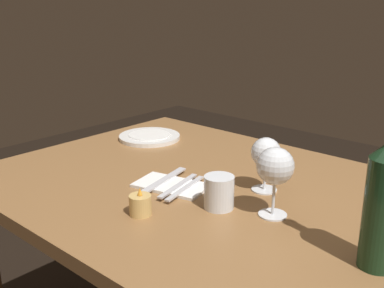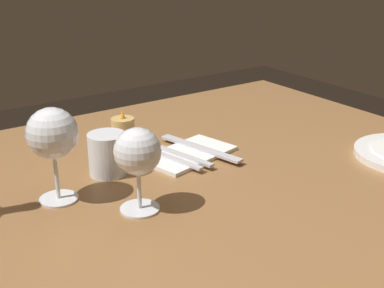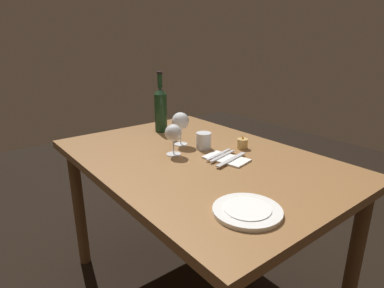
# 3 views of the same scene
# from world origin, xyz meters

# --- Properties ---
(dining_table) EXTENTS (1.30, 0.90, 0.74)m
(dining_table) POSITION_xyz_m (0.00, 0.00, 0.65)
(dining_table) COLOR olive
(dining_table) RESTS_ON ground
(wine_glass_left) EXTENTS (0.09, 0.09, 0.16)m
(wine_glass_left) POSITION_xyz_m (-0.19, 0.04, 0.86)
(wine_glass_left) COLOR white
(wine_glass_left) RESTS_ON dining_table
(wine_glass_right) EXTENTS (0.08, 0.08, 0.14)m
(wine_glass_right) POSITION_xyz_m (-0.09, -0.07, 0.84)
(wine_glass_right) COLOR white
(wine_glass_right) RESTS_ON dining_table
(wine_bottle) EXTENTS (0.07, 0.07, 0.34)m
(wine_bottle) POSITION_xyz_m (-0.45, 0.09, 0.87)
(wine_bottle) COLOR #19381E
(wine_bottle) RESTS_ON dining_table
(water_tumbler) EXTENTS (0.07, 0.07, 0.08)m
(water_tumbler) POSITION_xyz_m (-0.07, 0.09, 0.78)
(water_tumbler) COLOR white
(water_tumbler) RESTS_ON dining_table
(votive_candle) EXTENTS (0.05, 0.05, 0.07)m
(votive_candle) POSITION_xyz_m (0.04, 0.24, 0.76)
(votive_candle) COLOR #DBB266
(votive_candle) RESTS_ON dining_table
(dinner_plate) EXTENTS (0.21, 0.21, 0.02)m
(dinner_plate) POSITION_xyz_m (0.47, -0.19, 0.75)
(dinner_plate) COLOR white
(dinner_plate) RESTS_ON dining_table
(folded_napkin) EXTENTS (0.21, 0.15, 0.01)m
(folded_napkin) POSITION_xyz_m (0.10, 0.07, 0.74)
(folded_napkin) COLOR white
(folded_napkin) RESTS_ON dining_table
(fork_inner) EXTENTS (0.05, 0.18, 0.00)m
(fork_inner) POSITION_xyz_m (0.08, 0.07, 0.75)
(fork_inner) COLOR silver
(fork_inner) RESTS_ON folded_napkin
(fork_outer) EXTENTS (0.05, 0.18, 0.00)m
(fork_outer) POSITION_xyz_m (0.05, 0.07, 0.75)
(fork_outer) COLOR silver
(fork_outer) RESTS_ON folded_napkin
(table_knife) EXTENTS (0.07, 0.21, 0.00)m
(table_knife) POSITION_xyz_m (0.13, 0.07, 0.75)
(table_knife) COLOR silver
(table_knife) RESTS_ON folded_napkin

